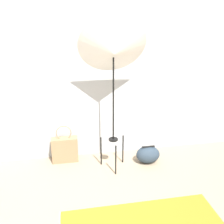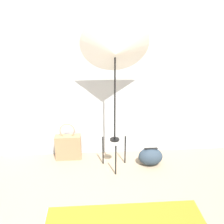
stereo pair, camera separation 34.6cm
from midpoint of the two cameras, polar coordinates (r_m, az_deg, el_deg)
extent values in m
cube|color=#B7BCC1|center=(3.98, -6.76, 7.72)|extent=(8.00, 0.05, 2.60)
cube|color=orange|center=(2.62, 2.13, -22.41)|extent=(1.45, 0.42, 0.04)
cylinder|color=black|center=(3.78, -1.84, -10.49)|extent=(0.02, 0.02, 0.46)
cylinder|color=black|center=(4.01, -4.89, -8.53)|extent=(0.02, 0.02, 0.46)
cylinder|color=black|center=(4.05, -0.06, -8.14)|extent=(0.02, 0.02, 0.46)
cylinder|color=black|center=(3.84, -2.31, -6.05)|extent=(0.14, 0.14, 0.02)
cylinder|color=black|center=(3.59, -2.46, 3.17)|extent=(0.02, 0.02, 1.29)
cone|color=white|center=(3.45, -2.63, 13.45)|extent=(0.92, 0.65, 0.88)
cube|color=#9E7A56|center=(4.20, -12.59, -8.08)|extent=(0.40, 0.15, 0.40)
torus|color=#9E7A56|center=(4.07, -12.91, -4.50)|extent=(0.23, 0.01, 0.23)
ellipsoid|color=#2D3D4C|center=(4.12, 5.43, -9.26)|extent=(0.37, 0.27, 0.27)
cube|color=black|center=(4.05, 5.50, -7.56)|extent=(0.20, 0.04, 0.01)
camera|label=1|loc=(0.17, -92.86, -1.09)|focal=42.00mm
camera|label=2|loc=(0.17, 87.14, 1.09)|focal=42.00mm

